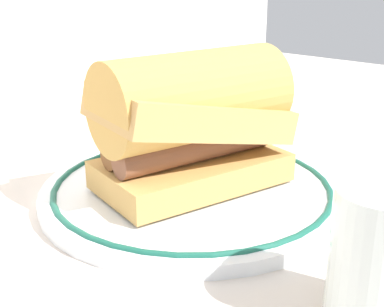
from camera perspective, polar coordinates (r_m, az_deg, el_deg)
name	(u,v)px	position (r m, az deg, el deg)	size (l,w,h in m)	color
ground_plane	(211,194)	(0.53, 1.95, -4.25)	(1.50, 1.50, 0.00)	beige
plate	(192,190)	(0.52, 0.00, -3.84)	(0.28, 0.28, 0.01)	white
sausage_sandwich	(192,120)	(0.50, 0.00, 3.52)	(0.19, 0.14, 0.12)	tan
drinking_glass	(377,266)	(0.36, 18.60, -10.98)	(0.06, 0.06, 0.09)	silver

